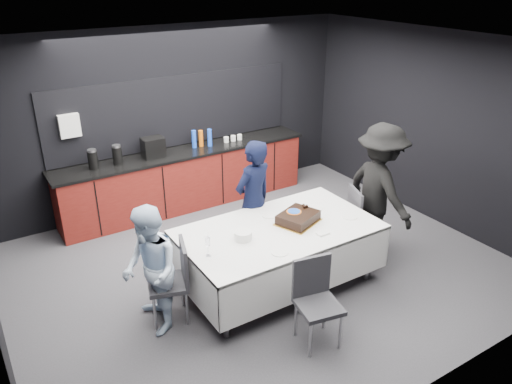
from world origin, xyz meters
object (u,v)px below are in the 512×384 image
(cake_assembly, at_px, (298,218))
(person_right, at_px, (379,189))
(chair_right, at_px, (362,216))
(champagne_flute, at_px, (208,243))
(party_table, at_px, (278,238))
(person_left, at_px, (150,271))
(plate_stack, at_px, (243,235))
(person_center, at_px, (253,201))
(chair_left, at_px, (175,276))
(chair_near, at_px, (316,295))

(cake_assembly, relative_size, person_right, 0.34)
(cake_assembly, xyz_separation_m, chair_right, (1.11, 0.06, -0.31))
(champagne_flute, relative_size, chair_right, 0.24)
(party_table, distance_m, person_left, 1.57)
(person_right, bearing_deg, cake_assembly, 94.98)
(plate_stack, relative_size, chair_right, 0.22)
(cake_assembly, distance_m, chair_right, 1.15)
(person_center, relative_size, person_left, 1.15)
(cake_assembly, height_order, chair_left, cake_assembly)
(chair_left, relative_size, person_left, 0.65)
(chair_right, bearing_deg, cake_assembly, -177.12)
(party_table, distance_m, cake_assembly, 0.34)
(chair_left, xyz_separation_m, person_left, (-0.27, -0.03, 0.18))
(cake_assembly, height_order, plate_stack, cake_assembly)
(champagne_flute, relative_size, person_left, 0.16)
(person_left, distance_m, person_right, 3.18)
(champagne_flute, bearing_deg, chair_right, 3.61)
(plate_stack, distance_m, person_center, 0.90)
(party_table, distance_m, champagne_flute, 1.03)
(champagne_flute, bearing_deg, chair_near, -50.09)
(champagne_flute, distance_m, chair_right, 2.40)
(chair_right, height_order, person_center, person_center)
(party_table, xyz_separation_m, champagne_flute, (-0.98, -0.10, 0.30))
(chair_right, height_order, chair_near, same)
(plate_stack, height_order, chair_left, chair_left)
(cake_assembly, bearing_deg, person_right, -0.05)
(chair_left, distance_m, person_center, 1.55)
(champagne_flute, relative_size, chair_left, 0.24)
(chair_right, distance_m, person_left, 2.96)
(chair_right, bearing_deg, person_right, -14.41)
(champagne_flute, relative_size, person_center, 0.14)
(chair_left, height_order, chair_near, same)
(chair_near, bearing_deg, person_right, 28.41)
(plate_stack, bearing_deg, person_center, 50.68)
(cake_assembly, bearing_deg, champagne_flute, -175.75)
(cake_assembly, relative_size, chair_near, 0.65)
(party_table, relative_size, person_center, 1.41)
(plate_stack, height_order, chair_right, chair_right)
(person_center, height_order, person_right, person_right)
(chair_right, distance_m, person_center, 1.48)
(cake_assembly, distance_m, person_center, 0.73)
(cake_assembly, bearing_deg, person_left, 178.19)
(party_table, bearing_deg, chair_right, 2.11)
(chair_left, bearing_deg, plate_stack, -5.41)
(plate_stack, height_order, chair_near, chair_near)
(party_table, xyz_separation_m, person_center, (0.09, 0.70, 0.18))
(cake_assembly, distance_m, person_right, 1.33)
(plate_stack, height_order, person_center, person_center)
(person_left, bearing_deg, party_table, 93.97)
(person_left, height_order, person_right, person_right)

